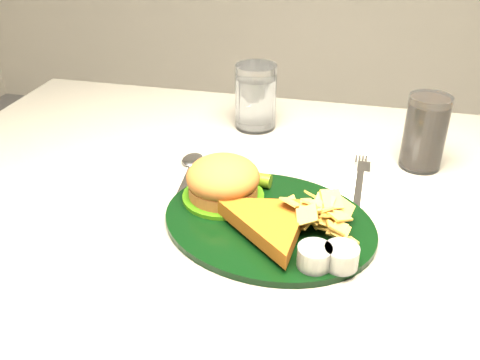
{
  "coord_description": "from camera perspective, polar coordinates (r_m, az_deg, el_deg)",
  "views": [
    {
      "loc": [
        0.12,
        -0.68,
        1.17
      ],
      "look_at": [
        -0.04,
        -0.05,
        0.8
      ],
      "focal_mm": 40.0,
      "sensor_mm": 36.0,
      "label": 1
    }
  ],
  "objects": [
    {
      "name": "fork_napkin",
      "position": [
        0.84,
        12.53,
        -0.78
      ],
      "size": [
        0.12,
        0.16,
        0.01
      ],
      "primitive_type": null,
      "rotation": [
        0.0,
        0.0,
        -0.02
      ],
      "color": "white",
      "rests_on": "table"
    },
    {
      "name": "water_glass",
      "position": [
        1.01,
        1.69,
        8.86
      ],
      "size": [
        0.09,
        0.09,
        0.12
      ],
      "primitive_type": "cylinder",
      "rotation": [
        0.0,
        0.0,
        -0.12
      ],
      "color": "white",
      "rests_on": "table"
    },
    {
      "name": "spoon",
      "position": [
        0.83,
        -5.96,
        -0.35
      ],
      "size": [
        0.06,
        0.17,
        0.01
      ],
      "primitive_type": null,
      "rotation": [
        0.0,
        0.0,
        0.1
      ],
      "color": "silver",
      "rests_on": "table"
    },
    {
      "name": "cola_glass",
      "position": [
        0.91,
        19.12,
        4.83
      ],
      "size": [
        0.09,
        0.09,
        0.12
      ],
      "primitive_type": "cylinder",
      "rotation": [
        0.0,
        0.0,
        0.34
      ],
      "color": "black",
      "rests_on": "table"
    },
    {
      "name": "dinner_plate",
      "position": [
        0.72,
        3.11,
        -2.63
      ],
      "size": [
        0.36,
        0.33,
        0.07
      ],
      "primitive_type": null,
      "rotation": [
        0.0,
        0.0,
        -0.3
      ],
      "color": "black",
      "rests_on": "table"
    }
  ]
}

